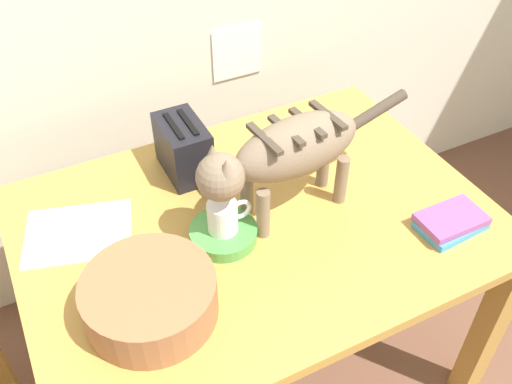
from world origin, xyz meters
The scene contains 8 objects.
dining_table centered at (-0.05, 1.44, 0.64)m, with size 1.30×0.93×0.73m.
cat centered at (0.03, 1.43, 0.94)m, with size 0.66×0.18×0.30m.
saucer_bowl centered at (-0.16, 1.41, 0.74)m, with size 0.18×0.18×0.04m, color #499743.
coffee_mug centered at (-0.16, 1.41, 0.81)m, with size 0.12×0.08×0.09m.
magazine centered at (-0.51, 1.60, 0.73)m, with size 0.28×0.22×0.01m, color silver.
book_stack centered at (0.41, 1.17, 0.75)m, with size 0.19×0.13×0.04m.
wicker_basket centered at (-0.41, 1.27, 0.78)m, with size 0.32×0.32×0.11m.
toaster centered at (-0.15, 1.73, 0.81)m, with size 0.12×0.20×0.18m.
Camera 1 is at (-0.56, 0.42, 1.84)m, focal length 39.91 mm.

